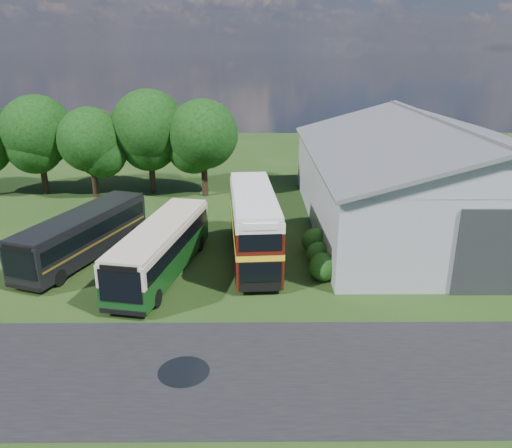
{
  "coord_description": "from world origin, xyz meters",
  "views": [
    {
      "loc": [
        1.45,
        -20.84,
        12.96
      ],
      "look_at": [
        1.63,
        8.0,
        2.76
      ],
      "focal_mm": 35.0,
      "sensor_mm": 36.0,
      "label": 1
    }
  ],
  "objects_px": {
    "storage_shed": "(432,171)",
    "bus_maroon_double": "(254,226)",
    "bus_dark_single": "(83,235)",
    "bus_green_single": "(161,248)"
  },
  "relations": [
    {
      "from": "storage_shed",
      "to": "bus_maroon_double",
      "type": "relative_size",
      "value": 2.31
    },
    {
      "from": "storage_shed",
      "to": "bus_maroon_double",
      "type": "xyz_separation_m",
      "value": [
        -13.52,
        -6.95,
        -1.9
      ]
    },
    {
      "from": "bus_green_single",
      "to": "bus_dark_single",
      "type": "bearing_deg",
      "value": 166.71
    },
    {
      "from": "bus_green_single",
      "to": "bus_dark_single",
      "type": "distance_m",
      "value": 5.98
    },
    {
      "from": "storage_shed",
      "to": "bus_maroon_double",
      "type": "bearing_deg",
      "value": -152.8
    },
    {
      "from": "storage_shed",
      "to": "bus_dark_single",
      "type": "distance_m",
      "value": 25.52
    },
    {
      "from": "bus_green_single",
      "to": "bus_dark_single",
      "type": "relative_size",
      "value": 1.03
    },
    {
      "from": "bus_green_single",
      "to": "bus_maroon_double",
      "type": "xyz_separation_m",
      "value": [
        5.52,
        2.25,
        0.61
      ]
    },
    {
      "from": "bus_green_single",
      "to": "bus_maroon_double",
      "type": "bearing_deg",
      "value": 33.11
    },
    {
      "from": "storage_shed",
      "to": "bus_dark_single",
      "type": "height_order",
      "value": "storage_shed"
    }
  ]
}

